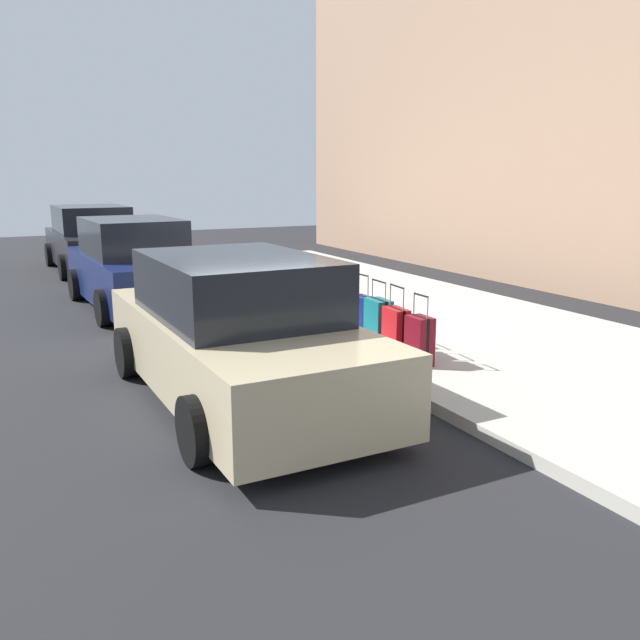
% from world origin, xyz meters
% --- Properties ---
extents(ground_plane, '(40.00, 40.00, 0.00)m').
position_xyz_m(ground_plane, '(0.00, 0.00, 0.00)').
color(ground_plane, black).
extents(sidewalk_curb, '(18.00, 5.00, 0.14)m').
position_xyz_m(sidewalk_curb, '(0.00, -2.50, 0.07)').
color(sidewalk_curb, '#ADA89E').
rests_on(sidewalk_curb, ground_plane).
extents(building_facade_sidewalk_side, '(24.00, 3.00, 8.85)m').
position_xyz_m(building_facade_sidewalk_side, '(0.00, -8.20, 4.43)').
color(building_facade_sidewalk_side, '#9E7A60').
rests_on(building_facade_sidewalk_side, ground_plane).
extents(suitcase_maroon_0, '(0.37, 0.24, 0.92)m').
position_xyz_m(suitcase_maroon_0, '(-3.21, -0.68, 0.45)').
color(suitcase_maroon_0, maroon).
rests_on(suitcase_maroon_0, sidewalk_curb).
extents(suitcase_red_1, '(0.45, 0.25, 0.95)m').
position_xyz_m(suitcase_red_1, '(-2.68, -0.67, 0.46)').
color(suitcase_red_1, red).
rests_on(suitcase_red_1, sidewalk_curb).
extents(suitcase_teal_2, '(0.45, 0.27, 0.94)m').
position_xyz_m(suitcase_teal_2, '(-2.12, -0.74, 0.47)').
color(suitcase_teal_2, '#0F606B').
rests_on(suitcase_teal_2, sidewalk_curb).
extents(suitcase_navy_3, '(0.39, 0.23, 0.95)m').
position_xyz_m(suitcase_navy_3, '(-1.58, -0.78, 0.45)').
color(suitcase_navy_3, navy).
rests_on(suitcase_navy_3, sidewalk_curb).
extents(suitcase_black_4, '(0.42, 0.21, 0.85)m').
position_xyz_m(suitcase_black_4, '(-1.05, -0.66, 0.43)').
color(suitcase_black_4, black).
rests_on(suitcase_black_4, sidewalk_curb).
extents(suitcase_silver_5, '(0.42, 0.20, 0.95)m').
position_xyz_m(suitcase_silver_5, '(-0.51, -0.73, 0.47)').
color(suitcase_silver_5, '#9EA0A8').
rests_on(suitcase_silver_5, sidewalk_curb).
extents(fire_hydrant, '(0.39, 0.21, 0.73)m').
position_xyz_m(fire_hydrant, '(0.38, -0.73, 0.52)').
color(fire_hydrant, '#D89E0C').
rests_on(fire_hydrant, sidewalk_curb).
extents(bollard_post, '(0.13, 0.13, 0.75)m').
position_xyz_m(bollard_post, '(0.84, -0.58, 0.51)').
color(bollard_post, brown).
rests_on(bollard_post, sidewalk_curb).
extents(parked_car_beige_0, '(4.74, 2.18, 1.65)m').
position_xyz_m(parked_car_beige_0, '(-3.06, 1.70, 0.77)').
color(parked_car_beige_0, tan).
rests_on(parked_car_beige_0, ground_plane).
extents(parked_car_navy_1, '(4.48, 2.14, 1.71)m').
position_xyz_m(parked_car_navy_1, '(2.86, 1.70, 0.79)').
color(parked_car_navy_1, '#141E4C').
rests_on(parked_car_navy_1, ground_plane).
extents(parked_car_charcoal_2, '(4.67, 2.20, 1.71)m').
position_xyz_m(parked_car_charcoal_2, '(8.48, 1.70, 0.80)').
color(parked_car_charcoal_2, black).
rests_on(parked_car_charcoal_2, ground_plane).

